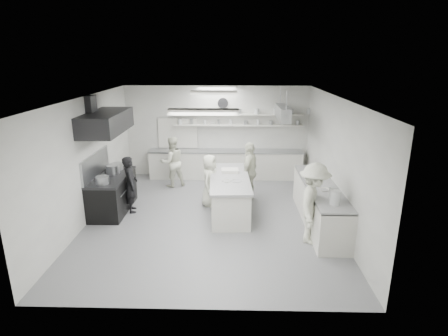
{
  "coord_description": "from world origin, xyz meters",
  "views": [
    {
      "loc": [
        0.55,
        -8.47,
        3.92
      ],
      "look_at": [
        0.31,
        0.6,
        1.13
      ],
      "focal_mm": 29.42,
      "sensor_mm": 36.0,
      "label": 1
    }
  ],
  "objects_px": {
    "prep_island": "(230,195)",
    "right_counter": "(320,205)",
    "cook_stove": "(131,184)",
    "stove": "(113,194)",
    "back_counter": "(226,164)",
    "cook_back": "(172,162)"
  },
  "relations": [
    {
      "from": "prep_island",
      "to": "cook_stove",
      "type": "height_order",
      "value": "cook_stove"
    },
    {
      "from": "right_counter",
      "to": "cook_stove",
      "type": "xyz_separation_m",
      "value": [
        -4.75,
        0.57,
        0.27
      ]
    },
    {
      "from": "prep_island",
      "to": "cook_stove",
      "type": "bearing_deg",
      "value": 178.19
    },
    {
      "from": "back_counter",
      "to": "cook_back",
      "type": "bearing_deg",
      "value": -151.82
    },
    {
      "from": "stove",
      "to": "back_counter",
      "type": "xyz_separation_m",
      "value": [
        2.9,
        2.8,
        0.01
      ]
    },
    {
      "from": "right_counter",
      "to": "prep_island",
      "type": "xyz_separation_m",
      "value": [
        -2.19,
        0.61,
        -0.02
      ]
    },
    {
      "from": "stove",
      "to": "cook_stove",
      "type": "xyz_separation_m",
      "value": [
        0.5,
        -0.03,
        0.29
      ]
    },
    {
      "from": "right_counter",
      "to": "stove",
      "type": "bearing_deg",
      "value": 173.48
    },
    {
      "from": "back_counter",
      "to": "cook_stove",
      "type": "height_order",
      "value": "cook_stove"
    },
    {
      "from": "stove",
      "to": "prep_island",
      "type": "bearing_deg",
      "value": 0.22
    },
    {
      "from": "cook_back",
      "to": "stove",
      "type": "bearing_deg",
      "value": 29.15
    },
    {
      "from": "prep_island",
      "to": "right_counter",
      "type": "bearing_deg",
      "value": -18.26
    },
    {
      "from": "cook_stove",
      "to": "cook_back",
      "type": "distance_m",
      "value": 2.1
    },
    {
      "from": "back_counter",
      "to": "right_counter",
      "type": "xyz_separation_m",
      "value": [
        2.35,
        -3.4,
        0.01
      ]
    },
    {
      "from": "stove",
      "to": "prep_island",
      "type": "height_order",
      "value": "stove"
    },
    {
      "from": "cook_back",
      "to": "prep_island",
      "type": "bearing_deg",
      "value": 105.65
    },
    {
      "from": "right_counter",
      "to": "back_counter",
      "type": "bearing_deg",
      "value": 124.65
    },
    {
      "from": "stove",
      "to": "cook_back",
      "type": "xyz_separation_m",
      "value": [
        1.27,
        1.92,
        0.34
      ]
    },
    {
      "from": "back_counter",
      "to": "cook_stove",
      "type": "relative_size",
      "value": 3.37
    },
    {
      "from": "cook_stove",
      "to": "cook_back",
      "type": "xyz_separation_m",
      "value": [
        0.76,
        1.95,
        0.04
      ]
    },
    {
      "from": "stove",
      "to": "cook_stove",
      "type": "height_order",
      "value": "cook_stove"
    },
    {
      "from": "back_counter",
      "to": "cook_stove",
      "type": "bearing_deg",
      "value": -130.31
    }
  ]
}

